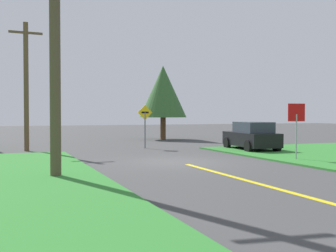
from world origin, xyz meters
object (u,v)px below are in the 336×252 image
(car_on_crossroad, at_px, (251,136))
(utility_pole_mid, at_px, (26,84))
(stop_sign, at_px, (296,120))
(utility_pole_near, at_px, (55,44))
(oak_tree_left, at_px, (163,92))
(direction_sign, at_px, (145,121))

(car_on_crossroad, bearing_deg, utility_pole_mid, 75.99)
(stop_sign, distance_m, utility_pole_near, 10.89)
(car_on_crossroad, bearing_deg, stop_sign, 174.81)
(oak_tree_left, bearing_deg, stop_sign, -90.27)
(utility_pole_near, height_order, utility_pole_mid, utility_pole_near)
(direction_sign, xyz_separation_m, oak_tree_left, (4.21, 7.95, 2.25))
(utility_pole_mid, bearing_deg, direction_sign, -5.92)
(direction_sign, height_order, oak_tree_left, oak_tree_left)
(utility_pole_mid, bearing_deg, utility_pole_near, -88.25)
(direction_sign, relative_size, oak_tree_left, 0.44)
(utility_pole_near, height_order, oak_tree_left, utility_pole_near)
(oak_tree_left, bearing_deg, car_on_crossroad, -85.39)
(utility_pole_mid, relative_size, oak_tree_left, 1.19)
(utility_pole_mid, distance_m, direction_sign, 7.07)
(stop_sign, bearing_deg, utility_pole_near, 19.23)
(stop_sign, bearing_deg, direction_sign, -52.38)
(utility_pole_mid, height_order, direction_sign, utility_pole_mid)
(utility_pole_mid, bearing_deg, oak_tree_left, 33.57)
(utility_pole_near, xyz_separation_m, direction_sign, (6.39, 10.01, -2.67))
(utility_pole_near, bearing_deg, car_on_crossroad, 29.07)
(stop_sign, relative_size, oak_tree_left, 0.42)
(utility_pole_mid, height_order, oak_tree_left, utility_pole_mid)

